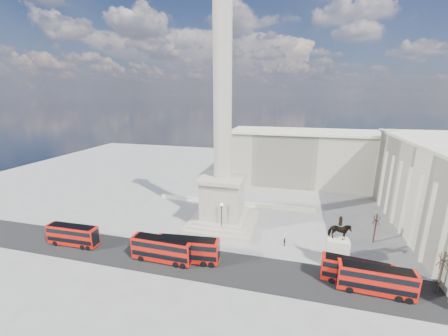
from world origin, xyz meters
TOP-DOWN VIEW (x-y plane):
  - ground at (0.00, 0.00)m, footprint 180.00×180.00m
  - asphalt_road at (5.00, -10.00)m, footprint 120.00×9.00m
  - nelsons_column at (0.00, 5.00)m, footprint 14.00×14.00m
  - balustrade_wall at (0.00, 16.00)m, footprint 40.00×0.60m
  - building_northeast at (20.00, 40.00)m, footprint 51.00×17.00m
  - red_bus_a at (-6.27, -10.81)m, footprint 10.51×2.68m
  - red_bus_b at (-2.07, -9.86)m, footprint 10.73×3.40m
  - red_bus_c at (26.31, -10.44)m, footprint 10.17×2.75m
  - red_bus_d at (24.04, -9.21)m, footprint 9.89×3.40m
  - red_bus_e at (-24.71, -10.32)m, footprint 9.80×2.49m
  - victorian_lamp at (1.02, 0.22)m, footprint 0.59×0.59m
  - equestrian_statue at (21.88, -4.66)m, footprint 4.22×3.16m
  - bare_tree_near at (34.87, -8.31)m, footprint 1.58×1.58m
  - bare_tree_mid at (29.76, 4.73)m, footprint 1.62×1.62m
  - bare_tree_far at (39.81, 10.45)m, footprint 1.82×1.82m
  - pedestrian_walking at (20.43, -5.58)m, footprint 0.78×0.61m
  - pedestrian_standing at (22.28, -5.15)m, footprint 0.86×0.68m
  - pedestrian_crossing at (13.40, -0.74)m, footprint 0.69×0.99m

SIDE VIEW (x-z plane):
  - ground at x=0.00m, z-range 0.00..0.00m
  - asphalt_road at x=5.00m, z-range 0.00..0.01m
  - balustrade_wall at x=0.00m, z-range 0.00..1.10m
  - pedestrian_crossing at x=13.40m, z-range 0.00..1.55m
  - pedestrian_standing at x=22.28m, z-range 0.00..1.72m
  - pedestrian_walking at x=20.43m, z-range 0.00..1.88m
  - red_bus_d at x=24.04m, z-range 0.10..4.03m
  - red_bus_e at x=-24.71m, z-range 0.10..4.05m
  - red_bus_c at x=26.31m, z-range 0.10..4.19m
  - red_bus_a at x=-6.27m, z-range 0.10..4.34m
  - red_bus_b at x=-2.07m, z-range 0.10..4.38m
  - equestrian_statue at x=21.88m, z-range -1.31..7.42m
  - victorian_lamp at x=1.02m, z-range 0.61..7.44m
  - bare_tree_mid at x=29.76m, z-range 1.76..7.89m
  - bare_tree_near at x=34.87m, z-range 1.99..8.92m
  - bare_tree_far at x=39.81m, z-range 2.14..9.58m
  - building_northeast at x=20.00m, z-range 0.02..16.62m
  - nelsons_column at x=0.00m, z-range -12.01..37.84m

